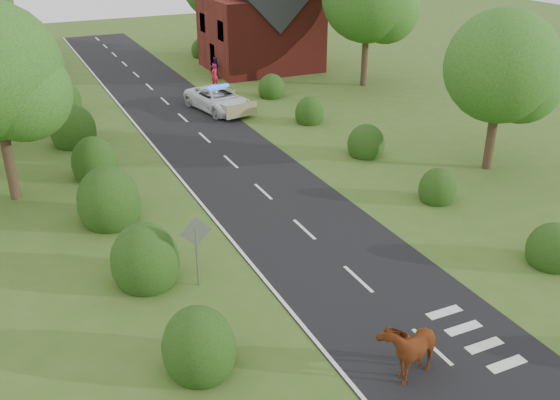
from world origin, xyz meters
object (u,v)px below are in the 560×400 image
cow (409,349)px  pedestrian_purple (215,68)px  police_van (219,99)px  pedestrian_red (214,76)px  road_sign (196,241)px

cow → pedestrian_purple: bearing=150.0°
police_van → pedestrian_red: bearing=61.4°
pedestrian_purple → road_sign: bearing=100.9°
cow → police_van: (3.74, 25.02, 0.01)m
pedestrian_red → pedestrian_purple: size_ratio=1.04×
pedestrian_purple → police_van: bearing=103.5°
road_sign → pedestrian_purple: (10.12, 26.43, -0.86)m
cow → police_van: bearing=152.4°
pedestrian_red → road_sign: bearing=45.6°
cow → road_sign: bearing=-169.1°
police_van → pedestrian_purple: 8.33m
police_van → pedestrian_red: pedestrian_red is taller
road_sign → police_van: road_sign is taller
police_van → pedestrian_red: 5.70m
cow → pedestrian_purple: (6.36, 32.93, 0.08)m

